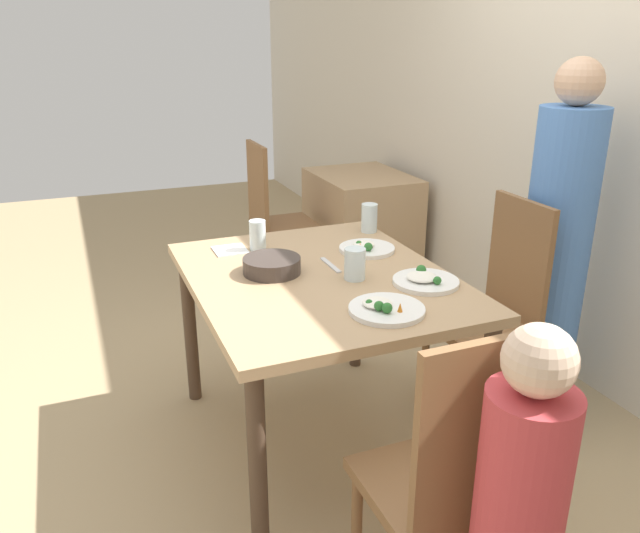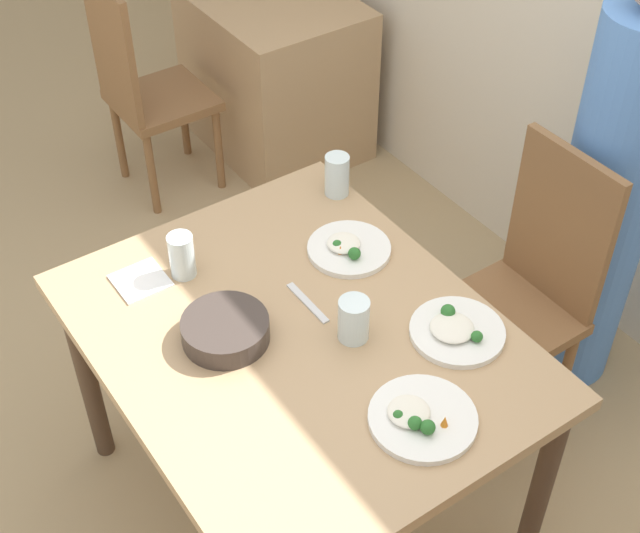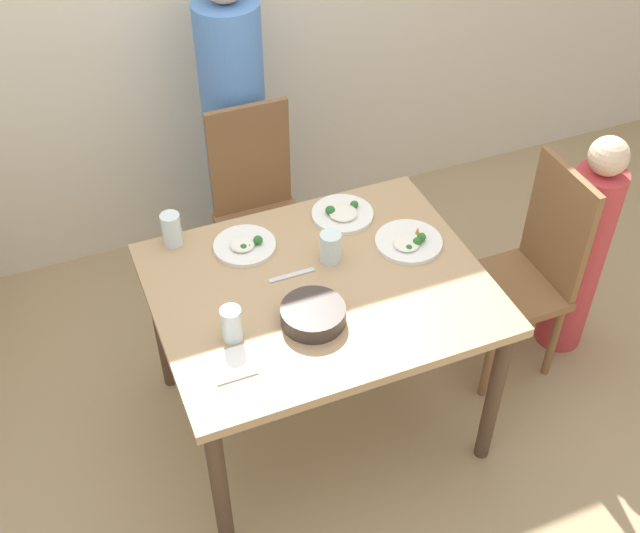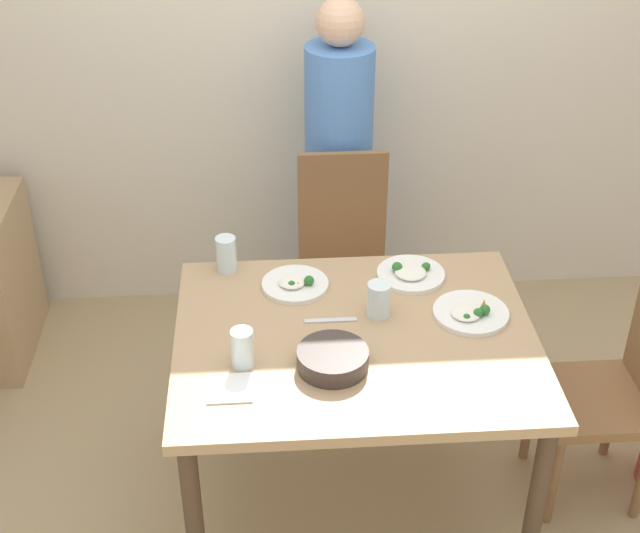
# 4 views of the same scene
# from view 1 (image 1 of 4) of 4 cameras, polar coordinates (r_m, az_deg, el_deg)

# --- Properties ---
(ground_plane) EXTENTS (10.00, 10.00, 0.00)m
(ground_plane) POSITION_cam_1_polar(r_m,az_deg,el_deg) (2.84, -0.08, -15.59)
(ground_plane) COLOR tan
(wall_back) EXTENTS (10.00, 0.06, 2.70)m
(wall_back) POSITION_cam_1_polar(r_m,az_deg,el_deg) (3.16, 26.04, 12.71)
(wall_back) COLOR beige
(wall_back) RESTS_ON ground_plane
(dining_table) EXTENTS (1.22, 0.98, 0.78)m
(dining_table) POSITION_cam_1_polar(r_m,az_deg,el_deg) (2.49, -0.09, -2.72)
(dining_table) COLOR tan
(dining_table) RESTS_ON ground_plane
(chair_adult_spot) EXTENTS (0.40, 0.40, 1.00)m
(chair_adult_spot) POSITION_cam_1_polar(r_m,az_deg,el_deg) (2.92, 15.70, -3.39)
(chair_adult_spot) COLOR brown
(chair_adult_spot) RESTS_ON ground_plane
(chair_child_spot) EXTENTS (0.40, 0.40, 1.00)m
(chair_child_spot) POSITION_cam_1_polar(r_m,az_deg,el_deg) (1.85, 11.87, -18.35)
(chair_child_spot) COLOR brown
(chair_child_spot) RESTS_ON ground_plane
(person_adult) EXTENTS (0.30, 0.30, 1.59)m
(person_adult) POSITION_cam_1_polar(r_m,az_deg,el_deg) (3.04, 20.74, 1.37)
(person_adult) COLOR #5184D1
(person_adult) RESTS_ON ground_plane
(bowl_curry) EXTENTS (0.23, 0.23, 0.06)m
(bowl_curry) POSITION_cam_1_polar(r_m,az_deg,el_deg) (2.47, -4.43, 0.15)
(bowl_curry) COLOR #3D332D
(bowl_curry) RESTS_ON dining_table
(plate_rice_adult) EXTENTS (0.24, 0.24, 0.05)m
(plate_rice_adult) POSITION_cam_1_polar(r_m,az_deg,el_deg) (2.73, 4.25, 1.71)
(plate_rice_adult) COLOR white
(plate_rice_adult) RESTS_ON dining_table
(plate_rice_child) EXTENTS (0.26, 0.26, 0.05)m
(plate_rice_child) POSITION_cam_1_polar(r_m,az_deg,el_deg) (2.14, 5.97, -3.83)
(plate_rice_child) COLOR white
(plate_rice_child) RESTS_ON dining_table
(plate_noodles) EXTENTS (0.25, 0.25, 0.06)m
(plate_noodles) POSITION_cam_1_polar(r_m,az_deg,el_deg) (2.40, 9.58, -1.24)
(plate_noodles) COLOR white
(plate_noodles) RESTS_ON dining_table
(glass_water_tall) EXTENTS (0.08, 0.08, 0.12)m
(glass_water_tall) POSITION_cam_1_polar(r_m,az_deg,el_deg) (2.40, 3.21, 0.24)
(glass_water_tall) COLOR silver
(glass_water_tall) RESTS_ON dining_table
(glass_water_short) EXTENTS (0.08, 0.08, 0.14)m
(glass_water_short) POSITION_cam_1_polar(r_m,az_deg,el_deg) (2.99, 4.53, 4.45)
(glass_water_short) COLOR silver
(glass_water_short) RESTS_ON dining_table
(glass_water_center) EXTENTS (0.07, 0.07, 0.13)m
(glass_water_center) POSITION_cam_1_polar(r_m,az_deg,el_deg) (2.73, -5.72, 2.83)
(glass_water_center) COLOR silver
(glass_water_center) RESTS_ON dining_table
(napkin_folded) EXTENTS (0.14, 0.14, 0.01)m
(napkin_folded) POSITION_cam_1_polar(r_m,az_deg,el_deg) (2.76, -8.22, 1.51)
(napkin_folded) COLOR white
(napkin_folded) RESTS_ON dining_table
(fork_steel) EXTENTS (0.18, 0.02, 0.01)m
(fork_steel) POSITION_cam_1_polar(r_m,az_deg,el_deg) (2.55, 0.97, 0.14)
(fork_steel) COLOR silver
(fork_steel) RESTS_ON dining_table
(background_table) EXTENTS (0.78, 0.62, 0.74)m
(background_table) POSITION_cam_1_polar(r_m,az_deg,el_deg) (4.53, 3.75, 3.84)
(background_table) COLOR tan
(background_table) RESTS_ON ground_plane
(chair_background) EXTENTS (0.40, 0.40, 1.00)m
(chair_background) POSITION_cam_1_polar(r_m,az_deg,el_deg) (4.25, -4.24, 4.88)
(chair_background) COLOR brown
(chair_background) RESTS_ON ground_plane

